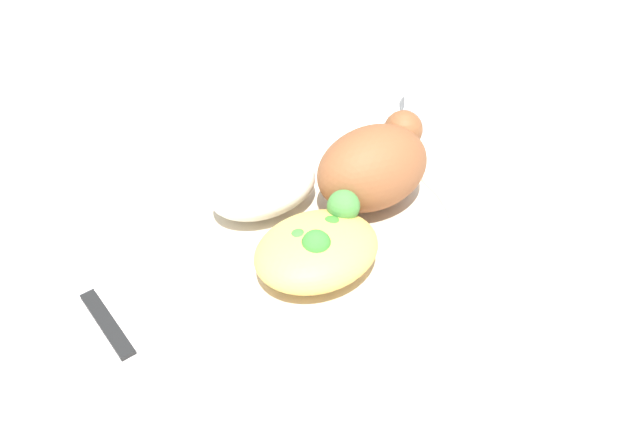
{
  "coord_description": "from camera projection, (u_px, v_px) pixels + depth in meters",
  "views": [
    {
      "loc": [
        -0.23,
        -0.37,
        0.4
      ],
      "look_at": [
        0.0,
        0.0,
        0.02
      ],
      "focal_mm": 35.82,
      "sensor_mm": 36.0,
      "label": 1
    }
  ],
  "objects": [
    {
      "name": "fork",
      "position": [
        139.0,
        274.0,
        0.55
      ],
      "size": [
        0.03,
        0.14,
        0.01
      ],
      "color": "#B2B2B7",
      "rests_on": "ground_plane"
    },
    {
      "name": "mac_cheese_with_broccoli",
      "position": [
        318.0,
        246.0,
        0.53
      ],
      "size": [
        0.11,
        0.09,
        0.05
      ],
      "color": "#EFBD56",
      "rests_on": "plate"
    },
    {
      "name": "roasted_chicken",
      "position": [
        372.0,
        163.0,
        0.58
      ],
      "size": [
        0.12,
        0.08,
        0.08
      ],
      "color": "brown",
      "rests_on": "plate"
    },
    {
      "name": "plate",
      "position": [
        320.0,
        227.0,
        0.59
      ],
      "size": [
        0.25,
        0.25,
        0.01
      ],
      "color": "beige",
      "rests_on": "ground_plane"
    },
    {
      "name": "rice_pile",
      "position": [
        263.0,
        187.0,
        0.58
      ],
      "size": [
        0.1,
        0.07,
        0.04
      ],
      "primitive_type": "ellipsoid",
      "color": "silver",
      "rests_on": "plate"
    },
    {
      "name": "ground_plane",
      "position": [
        320.0,
        233.0,
        0.59
      ],
      "size": [
        2.0,
        2.0,
        0.0
      ],
      "primitive_type": "plane",
      "color": "silver"
    },
    {
      "name": "water_glass",
      "position": [
        438.0,
        87.0,
        0.7
      ],
      "size": [
        0.07,
        0.07,
        0.09
      ],
      "primitive_type": "cylinder",
      "color": "silver",
      "rests_on": "ground_plane"
    },
    {
      "name": "knife",
      "position": [
        86.0,
        292.0,
        0.53
      ],
      "size": [
        0.03,
        0.19,
        0.01
      ],
      "color": "black",
      "rests_on": "ground_plane"
    }
  ]
}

